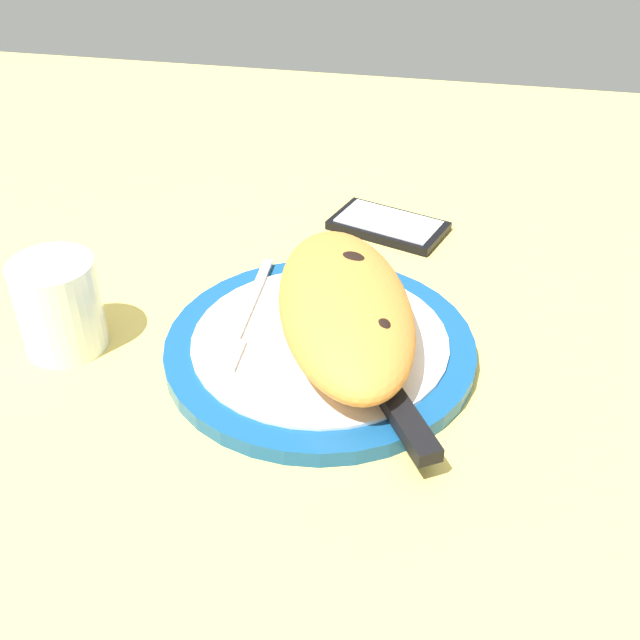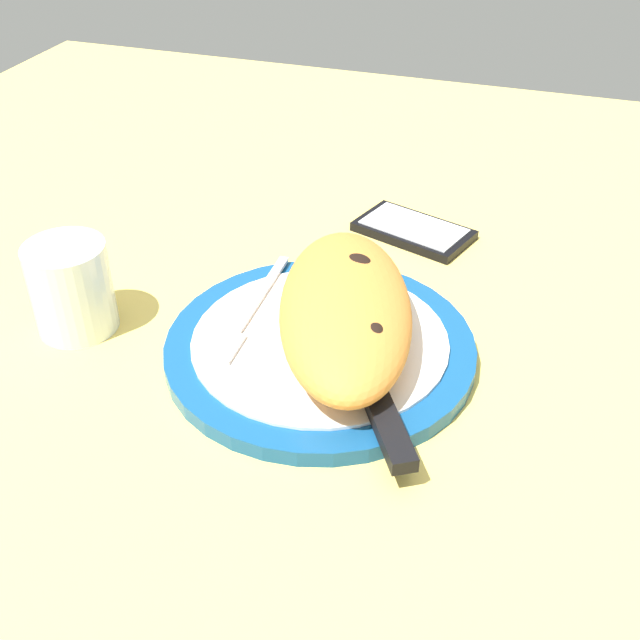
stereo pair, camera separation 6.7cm
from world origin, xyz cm
name	(u,v)px [view 2 (the right image)]	position (x,y,z in cm)	size (l,w,h in cm)	color
ground_plane	(320,367)	(0.00, 0.00, -1.50)	(150.00, 150.00, 3.00)	#EACC60
plate	(320,347)	(0.00, 0.00, 0.84)	(27.31, 27.31, 1.77)	navy
calzone	(345,309)	(-0.87, 2.00, 4.76)	(26.85, 18.22, 5.94)	orange
fork	(247,315)	(-1.01, -7.29, 1.97)	(17.34, 2.30, 0.40)	silver
knife	(374,396)	(6.32, 6.60, 2.25)	(21.14, 13.71, 1.20)	silver
smartphone	(414,230)	(-23.57, 3.11, 0.56)	(10.46, 13.95, 1.16)	black
water_glass	(73,292)	(3.00, -22.60, 3.80)	(7.31, 7.31, 8.55)	silver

